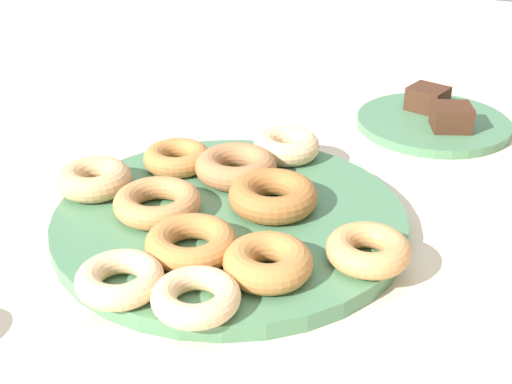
{
  "coord_description": "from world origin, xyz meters",
  "views": [
    {
      "loc": [
        0.56,
        0.26,
        0.38
      ],
      "look_at": [
        0.0,
        0.03,
        0.05
      ],
      "focal_mm": 47.79,
      "sensor_mm": 36.0,
      "label": 1
    }
  ],
  "objects": [
    {
      "name": "donut_10",
      "position": [
        0.16,
        -0.03,
        0.03
      ],
      "size": [
        0.11,
        0.11,
        0.02
      ],
      "primitive_type": "torus",
      "rotation": [
        0.0,
        0.0,
        2.53
      ],
      "color": "#EABC84",
      "rests_on": "donut_plate"
    },
    {
      "name": "donut_4",
      "position": [
        0.09,
        0.0,
        0.03
      ],
      "size": [
        0.11,
        0.11,
        0.03
      ],
      "primitive_type": "torus",
      "rotation": [
        0.0,
        0.0,
        3.46
      ],
      "color": "#BC7A3D",
      "rests_on": "donut_plate"
    },
    {
      "name": "donut_0",
      "position": [
        -0.07,
        -0.03,
        0.03
      ],
      "size": [
        0.09,
        0.09,
        0.03
      ],
      "primitive_type": "torus",
      "rotation": [
        0.0,
        0.0,
        1.57
      ],
      "color": "#B27547",
      "rests_on": "donut_plate"
    },
    {
      "name": "ground_plane",
      "position": [
        0.0,
        0.0,
        0.0
      ],
      "size": [
        2.4,
        2.4,
        0.0
      ],
      "primitive_type": "plane",
      "color": "beige"
    },
    {
      "name": "cake_plate",
      "position": [
        -0.35,
        0.15,
        0.01
      ],
      "size": [
        0.21,
        0.21,
        0.01
      ],
      "primitive_type": "cylinder",
      "color": "#4C7F56",
      "rests_on": "ground_plane"
    },
    {
      "name": "donut_3",
      "position": [
        0.16,
        0.04,
        0.03
      ],
      "size": [
        0.08,
        0.08,
        0.02
      ],
      "primitive_type": "torus",
      "rotation": [
        0.0,
        0.0,
        4.63
      ],
      "color": "#EABC84",
      "rests_on": "donut_plate"
    },
    {
      "name": "donut_9",
      "position": [
        -0.07,
        -0.1,
        0.03
      ],
      "size": [
        0.11,
        0.11,
        0.02
      ],
      "primitive_type": "torus",
      "rotation": [
        0.0,
        0.0,
        4.29
      ],
      "color": "#BC7A3D",
      "rests_on": "donut_plate"
    },
    {
      "name": "donut_6",
      "position": [
        0.01,
        -0.16,
        0.03
      ],
      "size": [
        0.1,
        0.1,
        0.03
      ],
      "primitive_type": "torus",
      "rotation": [
        0.0,
        0.0,
        6.03
      ],
      "color": "tan",
      "rests_on": "donut_plate"
    },
    {
      "name": "donut_7",
      "position": [
        0.09,
        0.08,
        0.03
      ],
      "size": [
        0.09,
        0.09,
        0.03
      ],
      "primitive_type": "torus",
      "rotation": [
        0.0,
        0.0,
        4.8
      ],
      "color": "#BC7A3D",
      "rests_on": "donut_plate"
    },
    {
      "name": "donut_2",
      "position": [
        -0.03,
        0.04,
        0.03
      ],
      "size": [
        0.13,
        0.13,
        0.03
      ],
      "primitive_type": "torus",
      "rotation": [
        0.0,
        0.0,
        2.24
      ],
      "color": "#AD6B33",
      "rests_on": "donut_plate"
    },
    {
      "name": "brownie_near",
      "position": [
        -0.39,
        0.14,
        0.03
      ],
      "size": [
        0.06,
        0.06,
        0.03
      ],
      "primitive_type": "cube",
      "rotation": [
        0.0,
        0.0,
        -0.3
      ],
      "color": "#472819",
      "rests_on": "cake_plate"
    },
    {
      "name": "donut_plate",
      "position": [
        0.0,
        0.0,
        0.01
      ],
      "size": [
        0.37,
        0.37,
        0.02
      ],
      "primitive_type": "cylinder",
      "color": "#4C7F56",
      "rests_on": "ground_plane"
    },
    {
      "name": "donut_8",
      "position": [
        0.03,
        -0.07,
        0.03
      ],
      "size": [
        0.13,
        0.13,
        0.03
      ],
      "primitive_type": "torus",
      "rotation": [
        0.0,
        0.0,
        3.85
      ],
      "color": "#C6844C",
      "rests_on": "donut_plate"
    },
    {
      "name": "donut_1",
      "position": [
        -0.15,
        0.01,
        0.03
      ],
      "size": [
        0.1,
        0.1,
        0.03
      ],
      "primitive_type": "torus",
      "rotation": [
        0.0,
        0.0,
        1.86
      ],
      "color": "#EABC84",
      "rests_on": "donut_plate"
    },
    {
      "name": "donut_5",
      "position": [
        0.03,
        0.16,
        0.03
      ],
      "size": [
        0.1,
        0.1,
        0.03
      ],
      "primitive_type": "torus",
      "rotation": [
        0.0,
        0.0,
        5.05
      ],
      "color": "tan",
      "rests_on": "donut_plate"
    },
    {
      "name": "brownie_far",
      "position": [
        -0.33,
        0.18,
        0.03
      ],
      "size": [
        0.06,
        0.06,
        0.03
      ],
      "primitive_type": "cube",
      "rotation": [
        0.0,
        0.0,
        0.35
      ],
      "color": "#472819",
      "rests_on": "cake_plate"
    }
  ]
}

